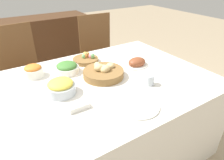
{
  "coord_description": "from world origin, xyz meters",
  "views": [
    {
      "loc": [
        -0.67,
        -1.15,
        1.47
      ],
      "look_at": [
        0.01,
        -0.09,
        0.77
      ],
      "focal_mm": 32.0,
      "sensor_mm": 36.0,
      "label": 1
    }
  ],
  "objects_px": {
    "bread_basket": "(103,72)",
    "butter_dish": "(78,106)",
    "pineapple_bowl": "(61,87)",
    "carrot_bowl": "(33,71)",
    "green_salad_bowl": "(67,68)",
    "chair_far_left": "(22,71)",
    "fork": "(116,115)",
    "spoon": "(160,97)",
    "dinner_plate": "(137,106)",
    "sideboard": "(39,48)",
    "drinking_cup": "(150,80)",
    "egg_basket": "(86,59)",
    "ham_platter": "(137,63)",
    "knife": "(156,99)",
    "chair_far_right": "(99,53)"
  },
  "relations": [
    {
      "from": "dinner_plate",
      "to": "knife",
      "type": "relative_size",
      "value": 1.41
    },
    {
      "from": "pineapple_bowl",
      "to": "sideboard",
      "type": "bearing_deg",
      "value": 81.16
    },
    {
      "from": "sideboard",
      "to": "drinking_cup",
      "type": "distance_m",
      "value": 2.09
    },
    {
      "from": "fork",
      "to": "bread_basket",
      "type": "bearing_deg",
      "value": 70.1
    },
    {
      "from": "bread_basket",
      "to": "butter_dish",
      "type": "distance_m",
      "value": 0.43
    },
    {
      "from": "ham_platter",
      "to": "fork",
      "type": "xyz_separation_m",
      "value": [
        -0.53,
        -0.47,
        -0.02
      ]
    },
    {
      "from": "dinner_plate",
      "to": "knife",
      "type": "distance_m",
      "value": 0.16
    },
    {
      "from": "bread_basket",
      "to": "fork",
      "type": "distance_m",
      "value": 0.49
    },
    {
      "from": "fork",
      "to": "carrot_bowl",
      "type": "bearing_deg",
      "value": 112.13
    },
    {
      "from": "spoon",
      "to": "ham_platter",
      "type": "bearing_deg",
      "value": 66.57
    },
    {
      "from": "chair_far_right",
      "to": "sideboard",
      "type": "height_order",
      "value": "chair_far_right"
    },
    {
      "from": "butter_dish",
      "to": "fork",
      "type": "bearing_deg",
      "value": -50.28
    },
    {
      "from": "bread_basket",
      "to": "green_salad_bowl",
      "type": "distance_m",
      "value": 0.31
    },
    {
      "from": "dinner_plate",
      "to": "fork",
      "type": "height_order",
      "value": "dinner_plate"
    },
    {
      "from": "butter_dish",
      "to": "knife",
      "type": "bearing_deg",
      "value": -21.75
    },
    {
      "from": "ham_platter",
      "to": "pineapple_bowl",
      "type": "xyz_separation_m",
      "value": [
        -0.71,
        -0.07,
        0.02
      ]
    },
    {
      "from": "ham_platter",
      "to": "drinking_cup",
      "type": "xyz_separation_m",
      "value": [
        -0.13,
        -0.3,
        0.01
      ]
    },
    {
      "from": "knife",
      "to": "dinner_plate",
      "type": "bearing_deg",
      "value": -178.05
    },
    {
      "from": "green_salad_bowl",
      "to": "chair_far_left",
      "type": "bearing_deg",
      "value": 112.03
    },
    {
      "from": "chair_far_left",
      "to": "ham_platter",
      "type": "distance_m",
      "value": 1.22
    },
    {
      "from": "pineapple_bowl",
      "to": "carrot_bowl",
      "type": "bearing_deg",
      "value": 105.1
    },
    {
      "from": "chair_far_left",
      "to": "fork",
      "type": "xyz_separation_m",
      "value": [
        0.3,
        -1.34,
        0.2
      ]
    },
    {
      "from": "knife",
      "to": "chair_far_right",
      "type": "bearing_deg",
      "value": 78.41
    },
    {
      "from": "carrot_bowl",
      "to": "dinner_plate",
      "type": "distance_m",
      "value": 0.87
    },
    {
      "from": "pineapple_bowl",
      "to": "green_salad_bowl",
      "type": "distance_m",
      "value": 0.31
    },
    {
      "from": "green_salad_bowl",
      "to": "ham_platter",
      "type": "bearing_deg",
      "value": -20.14
    },
    {
      "from": "chair_far_left",
      "to": "butter_dish",
      "type": "height_order",
      "value": "chair_far_left"
    },
    {
      "from": "drinking_cup",
      "to": "butter_dish",
      "type": "relative_size",
      "value": 0.58
    },
    {
      "from": "sideboard",
      "to": "egg_basket",
      "type": "xyz_separation_m",
      "value": [
        0.1,
        -1.42,
        0.32
      ]
    },
    {
      "from": "egg_basket",
      "to": "dinner_plate",
      "type": "xyz_separation_m",
      "value": [
        -0.04,
        -0.79,
        -0.02
      ]
    },
    {
      "from": "spoon",
      "to": "dinner_plate",
      "type": "bearing_deg",
      "value": 178.05
    },
    {
      "from": "sideboard",
      "to": "spoon",
      "type": "relative_size",
      "value": 7.74
    },
    {
      "from": "chair_far_left",
      "to": "dinner_plate",
      "type": "bearing_deg",
      "value": -76.01
    },
    {
      "from": "egg_basket",
      "to": "green_salad_bowl",
      "type": "distance_m",
      "value": 0.25
    },
    {
      "from": "carrot_bowl",
      "to": "bread_basket",
      "type": "bearing_deg",
      "value": -33.21
    },
    {
      "from": "sideboard",
      "to": "carrot_bowl",
      "type": "height_order",
      "value": "sideboard"
    },
    {
      "from": "green_salad_bowl",
      "to": "chair_far_right",
      "type": "bearing_deg",
      "value": 44.86
    },
    {
      "from": "sideboard",
      "to": "butter_dish",
      "type": "relative_size",
      "value": 11.06
    },
    {
      "from": "egg_basket",
      "to": "butter_dish",
      "type": "height_order",
      "value": "egg_basket"
    },
    {
      "from": "egg_basket",
      "to": "spoon",
      "type": "xyz_separation_m",
      "value": [
        0.15,
        -0.79,
        -0.02
      ]
    },
    {
      "from": "knife",
      "to": "butter_dish",
      "type": "height_order",
      "value": "butter_dish"
    },
    {
      "from": "chair_far_left",
      "to": "dinner_plate",
      "type": "distance_m",
      "value": 1.43
    },
    {
      "from": "spoon",
      "to": "egg_basket",
      "type": "bearing_deg",
      "value": 98.74
    },
    {
      "from": "pineapple_bowl",
      "to": "chair_far_right",
      "type": "bearing_deg",
      "value": 48.94
    },
    {
      "from": "bread_basket",
      "to": "carrot_bowl",
      "type": "height_order",
      "value": "bread_basket"
    },
    {
      "from": "chair_far_left",
      "to": "dinner_plate",
      "type": "relative_size",
      "value": 3.74
    },
    {
      "from": "dinner_plate",
      "to": "spoon",
      "type": "relative_size",
      "value": 1.41
    },
    {
      "from": "drinking_cup",
      "to": "dinner_plate",
      "type": "bearing_deg",
      "value": -145.77
    },
    {
      "from": "sideboard",
      "to": "fork",
      "type": "bearing_deg",
      "value": -92.6
    },
    {
      "from": "bread_basket",
      "to": "knife",
      "type": "relative_size",
      "value": 1.69
    }
  ]
}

